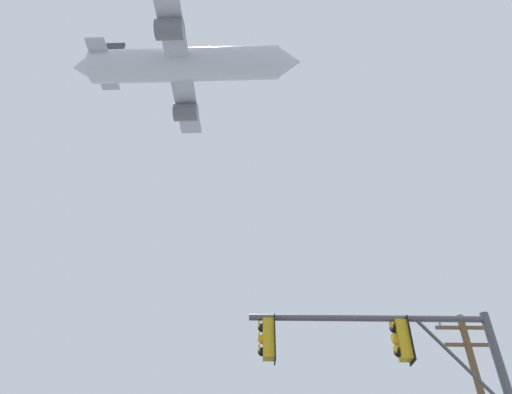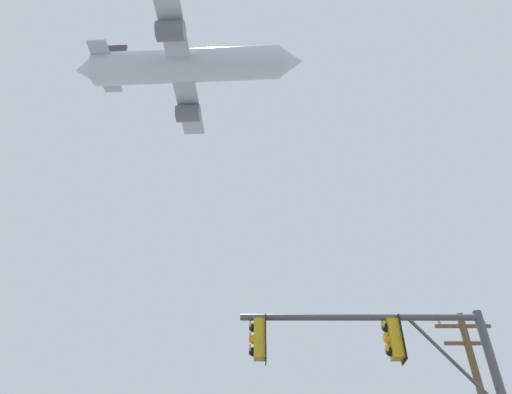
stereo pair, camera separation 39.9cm
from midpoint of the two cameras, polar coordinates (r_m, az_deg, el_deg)
signal_pole_near at (r=11.57m, az=17.78°, el=-20.39°), size 5.68×0.47×6.47m
airplane at (r=50.22m, az=-8.66°, el=15.24°), size 23.12×17.86×6.31m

